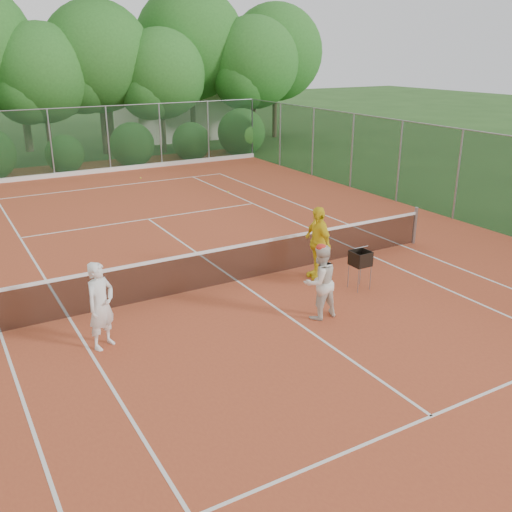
{
  "coord_description": "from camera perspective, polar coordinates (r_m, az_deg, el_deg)",
  "views": [
    {
      "loc": [
        -6.18,
        -11.54,
        5.44
      ],
      "look_at": [
        -0.17,
        -1.2,
        1.1
      ],
      "focal_mm": 40.0,
      "sensor_mm": 36.0,
      "label": 1
    }
  ],
  "objects": [
    {
      "name": "clay_court",
      "position": [
        14.17,
        -1.83,
        -2.59
      ],
      "size": [
        18.0,
        36.0,
        0.02
      ],
      "primitive_type": "cube",
      "color": "#B34B29",
      "rests_on": "ground"
    },
    {
      "name": "ball_hopper",
      "position": [
        13.7,
        10.4,
        -0.3
      ],
      "size": [
        0.42,
        0.42,
        0.95
      ],
      "rotation": [
        0.0,
        0.0,
        -0.15
      ],
      "color": "gray",
      "rests_on": "clay_court"
    },
    {
      "name": "tennis_net",
      "position": [
        13.98,
        -1.85,
        -0.62
      ],
      "size": [
        11.97,
        0.1,
        1.1
      ],
      "color": "gray",
      "rests_on": "clay_court"
    },
    {
      "name": "stray_ball_c",
      "position": [
        23.09,
        -2.79,
        6.43
      ],
      "size": [
        0.07,
        0.07,
        0.07
      ],
      "primitive_type": "sphere",
      "color": "gold",
      "rests_on": "clay_court"
    },
    {
      "name": "club_building",
      "position": [
        38.85,
        -7.19,
        13.98
      ],
      "size": [
        8.0,
        5.0,
        3.0
      ],
      "primitive_type": "cube",
      "color": "beige",
      "rests_on": "ground"
    },
    {
      "name": "ground",
      "position": [
        14.18,
        -1.83,
        -2.63
      ],
      "size": [
        120.0,
        120.0,
        0.0
      ],
      "primitive_type": "plane",
      "color": "#264D1B",
      "rests_on": "ground"
    },
    {
      "name": "player_center_grp",
      "position": [
        12.08,
        6.41,
        -2.57
      ],
      "size": [
        0.81,
        0.64,
        1.66
      ],
      "color": "silver",
      "rests_on": "clay_court"
    },
    {
      "name": "fence_back",
      "position": [
        27.53,
        -17.17,
        10.9
      ],
      "size": [
        18.07,
        0.07,
        3.0
      ],
      "color": "#19381E",
      "rests_on": "clay_court"
    },
    {
      "name": "player_yellow",
      "position": [
        14.19,
        6.18,
        1.34
      ],
      "size": [
        0.54,
        1.11,
        1.84
      ],
      "primitive_type": "imported",
      "rotation": [
        0.0,
        0.0,
        -1.66
      ],
      "color": "yellow",
      "rests_on": "clay_court"
    },
    {
      "name": "court_markings",
      "position": [
        14.17,
        -1.83,
        -2.54
      ],
      "size": [
        11.03,
        23.83,
        0.01
      ],
      "color": "white",
      "rests_on": "clay_court"
    },
    {
      "name": "player_white",
      "position": [
        11.2,
        -15.25,
        -4.8
      ],
      "size": [
        0.75,
        0.67,
        1.73
      ],
      "primitive_type": "imported",
      "rotation": [
        0.0,
        0.0,
        0.52
      ],
      "color": "white",
      "rests_on": "clay_court"
    },
    {
      "name": "tropical_treeline",
      "position": [
        32.66,
        -17.6,
        18.51
      ],
      "size": [
        32.1,
        8.49,
        15.03
      ],
      "color": "brown",
      "rests_on": "ground"
    },
    {
      "name": "stray_ball_b",
      "position": [
        26.12,
        -11.47,
        7.65
      ],
      "size": [
        0.07,
        0.07,
        0.07
      ],
      "primitive_type": "sphere",
      "color": "#C2D631",
      "rests_on": "clay_court"
    }
  ]
}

